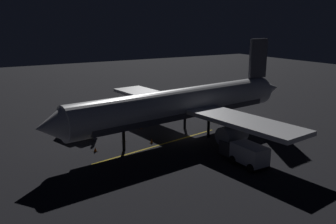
{
  "coord_description": "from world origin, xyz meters",
  "views": [
    {
      "loc": [
        -37.07,
        24.02,
        14.41
      ],
      "look_at": [
        0.0,
        2.0,
        3.5
      ],
      "focal_mm": 38.23,
      "sensor_mm": 36.0,
      "label": 1
    }
  ],
  "objects_px": {
    "catering_truck": "(245,153)",
    "baggage_truck": "(78,124)",
    "traffic_cone_far": "(124,140)",
    "airliner": "(185,105)",
    "traffic_cone_under_wing": "(141,127)",
    "ground_crew_worker": "(95,135)",
    "traffic_cone_near_left": "(95,149)",
    "traffic_cone_near_right": "(152,141)"
  },
  "relations": [
    {
      "from": "catering_truck",
      "to": "baggage_truck",
      "type": "bearing_deg",
      "value": 31.55
    },
    {
      "from": "baggage_truck",
      "to": "traffic_cone_far",
      "type": "distance_m",
      "value": 7.33
    },
    {
      "from": "airliner",
      "to": "traffic_cone_under_wing",
      "type": "height_order",
      "value": "airliner"
    },
    {
      "from": "ground_crew_worker",
      "to": "catering_truck",
      "type": "bearing_deg",
      "value": -143.52
    },
    {
      "from": "traffic_cone_under_wing",
      "to": "traffic_cone_near_left",
      "type": "bearing_deg",
      "value": 122.6
    },
    {
      "from": "baggage_truck",
      "to": "traffic_cone_far",
      "type": "height_order",
      "value": "baggage_truck"
    },
    {
      "from": "airliner",
      "to": "traffic_cone_near_left",
      "type": "relative_size",
      "value": 69.4
    },
    {
      "from": "traffic_cone_near_right",
      "to": "traffic_cone_under_wing",
      "type": "height_order",
      "value": "same"
    },
    {
      "from": "catering_truck",
      "to": "traffic_cone_under_wing",
      "type": "height_order",
      "value": "catering_truck"
    },
    {
      "from": "baggage_truck",
      "to": "airliner",
      "type": "bearing_deg",
      "value": -123.8
    },
    {
      "from": "traffic_cone_near_left",
      "to": "traffic_cone_near_right",
      "type": "height_order",
      "value": "same"
    },
    {
      "from": "airliner",
      "to": "baggage_truck",
      "type": "height_order",
      "value": "airliner"
    },
    {
      "from": "catering_truck",
      "to": "traffic_cone_far",
      "type": "xyz_separation_m",
      "value": [
        13.1,
        7.86,
        -0.93
      ]
    },
    {
      "from": "airliner",
      "to": "traffic_cone_near_right",
      "type": "bearing_deg",
      "value": 94.82
    },
    {
      "from": "traffic_cone_far",
      "to": "airliner",
      "type": "bearing_deg",
      "value": -102.85
    },
    {
      "from": "baggage_truck",
      "to": "catering_truck",
      "type": "distance_m",
      "value": 22.52
    },
    {
      "from": "catering_truck",
      "to": "traffic_cone_near_right",
      "type": "height_order",
      "value": "catering_truck"
    },
    {
      "from": "ground_crew_worker",
      "to": "baggage_truck",
      "type": "bearing_deg",
      "value": 10.55
    },
    {
      "from": "baggage_truck",
      "to": "catering_truck",
      "type": "height_order",
      "value": "baggage_truck"
    },
    {
      "from": "traffic_cone_near_left",
      "to": "traffic_cone_far",
      "type": "xyz_separation_m",
      "value": [
        1.58,
        -4.26,
        0.0
      ]
    },
    {
      "from": "airliner",
      "to": "ground_crew_worker",
      "type": "distance_m",
      "value": 11.97
    },
    {
      "from": "catering_truck",
      "to": "ground_crew_worker",
      "type": "height_order",
      "value": "catering_truck"
    },
    {
      "from": "airliner",
      "to": "baggage_truck",
      "type": "bearing_deg",
      "value": 56.2
    },
    {
      "from": "airliner",
      "to": "traffic_cone_near_right",
      "type": "height_order",
      "value": "airliner"
    },
    {
      "from": "ground_crew_worker",
      "to": "traffic_cone_near_left",
      "type": "relative_size",
      "value": 3.16
    },
    {
      "from": "traffic_cone_under_wing",
      "to": "traffic_cone_far",
      "type": "xyz_separation_m",
      "value": [
        -3.86,
        4.24,
        0.0
      ]
    },
    {
      "from": "ground_crew_worker",
      "to": "traffic_cone_near_right",
      "type": "xyz_separation_m",
      "value": [
        -3.98,
        -5.81,
        -0.64
      ]
    },
    {
      "from": "catering_truck",
      "to": "traffic_cone_under_wing",
      "type": "distance_m",
      "value": 17.36
    },
    {
      "from": "traffic_cone_near_right",
      "to": "traffic_cone_far",
      "type": "height_order",
      "value": "same"
    },
    {
      "from": "catering_truck",
      "to": "traffic_cone_far",
      "type": "relative_size",
      "value": 10.14
    },
    {
      "from": "traffic_cone_under_wing",
      "to": "traffic_cone_far",
      "type": "height_order",
      "value": "same"
    },
    {
      "from": "airliner",
      "to": "traffic_cone_far",
      "type": "bearing_deg",
      "value": 77.15
    },
    {
      "from": "baggage_truck",
      "to": "traffic_cone_far",
      "type": "relative_size",
      "value": 10.73
    },
    {
      "from": "traffic_cone_near_left",
      "to": "traffic_cone_under_wing",
      "type": "xyz_separation_m",
      "value": [
        5.44,
        -8.5,
        0.0
      ]
    },
    {
      "from": "catering_truck",
      "to": "traffic_cone_under_wing",
      "type": "relative_size",
      "value": 10.14
    },
    {
      "from": "catering_truck",
      "to": "ground_crew_worker",
      "type": "relative_size",
      "value": 3.2
    },
    {
      "from": "traffic_cone_near_left",
      "to": "traffic_cone_near_right",
      "type": "relative_size",
      "value": 1.0
    },
    {
      "from": "airliner",
      "to": "ground_crew_worker",
      "type": "xyz_separation_m",
      "value": [
        3.54,
        10.97,
        -3.25
      ]
    },
    {
      "from": "catering_truck",
      "to": "traffic_cone_near_left",
      "type": "bearing_deg",
      "value": 46.47
    },
    {
      "from": "airliner",
      "to": "traffic_cone_under_wing",
      "type": "relative_size",
      "value": 69.4
    },
    {
      "from": "airliner",
      "to": "traffic_cone_near_left",
      "type": "distance_m",
      "value": 12.72
    },
    {
      "from": "ground_crew_worker",
      "to": "traffic_cone_far",
      "type": "relative_size",
      "value": 3.16
    }
  ]
}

